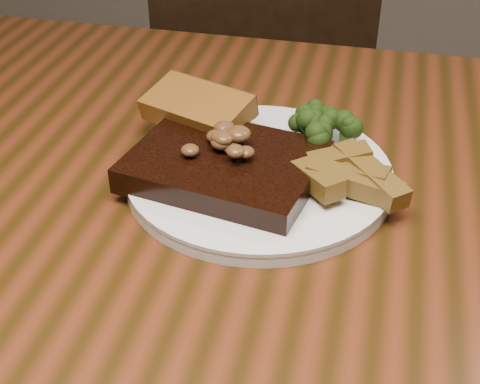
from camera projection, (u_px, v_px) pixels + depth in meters
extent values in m
cube|color=#512210|center=(234.00, 237.00, 0.65)|extent=(1.60, 0.90, 0.04)
cube|color=black|center=(255.00, 145.00, 1.45)|extent=(0.47, 0.47, 0.04)
cylinder|color=black|center=(310.00, 181.00, 1.70)|extent=(0.04, 0.04, 0.37)
cylinder|color=black|center=(189.00, 185.00, 1.69)|extent=(0.04, 0.04, 0.37)
cylinder|color=black|center=(329.00, 261.00, 1.45)|extent=(0.04, 0.04, 0.37)
cylinder|color=black|center=(187.00, 265.00, 1.44)|extent=(0.04, 0.04, 0.37)
cube|color=black|center=(263.00, 90.00, 1.19)|extent=(0.37, 0.13, 0.40)
cylinder|color=white|center=(259.00, 176.00, 0.69)|extent=(0.28, 0.28, 0.01)
cube|color=black|center=(225.00, 166.00, 0.67)|extent=(0.21, 0.17, 0.03)
cube|color=beige|center=(209.00, 207.00, 0.63)|extent=(0.14, 0.04, 0.02)
cube|color=brown|center=(198.00, 124.00, 0.75)|extent=(0.13, 0.10, 0.03)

